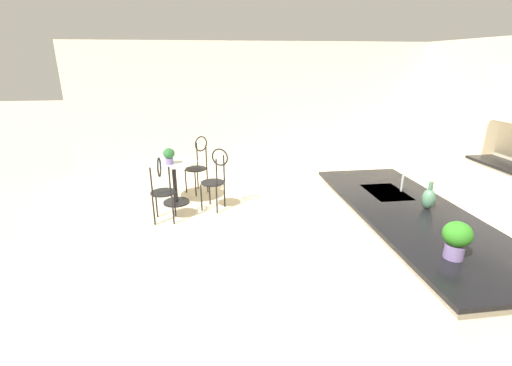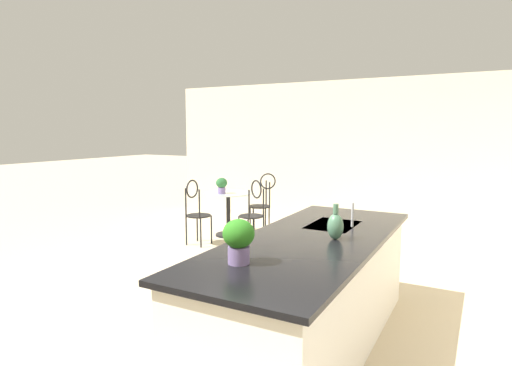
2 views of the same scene
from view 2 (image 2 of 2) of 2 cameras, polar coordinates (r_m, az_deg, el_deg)
ground_plane at (r=4.40m, az=-2.09°, el=-16.84°), size 40.00×40.00×0.00m
wall_left_window at (r=8.00m, az=13.66°, el=3.80°), size 0.12×7.80×2.70m
kitchen_island at (r=3.63m, az=7.35°, el=-14.32°), size 2.80×1.06×0.92m
bistro_table at (r=7.20m, az=-3.75°, el=-3.61°), size 0.80×0.80×0.74m
chair_near_window at (r=6.63m, az=-8.05°, el=-3.49°), size 0.48×0.39×1.04m
chair_by_island at (r=7.42m, az=0.91°, el=-2.29°), size 0.54×0.54×1.04m
chair_toward_desk at (r=6.52m, az=-0.40°, el=-3.60°), size 0.52×0.52×1.04m
sink_faucet at (r=3.92m, az=12.87°, el=-4.20°), size 0.02×0.02×0.22m
potted_plant_on_table at (r=7.05m, az=-4.66°, el=-0.20°), size 0.19×0.19×0.26m
potted_plant_counter_far at (r=2.78m, az=-2.36°, el=-7.45°), size 0.21×0.21×0.30m
vase_on_counter at (r=3.45m, az=10.65°, el=-5.69°), size 0.13×0.13×0.29m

